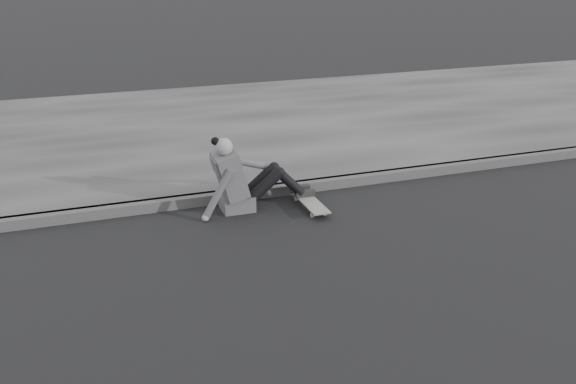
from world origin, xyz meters
The scene contains 5 objects.
ground centered at (0.00, 0.00, 0.00)m, with size 80.00×80.00×0.00m, color black.
curb centered at (0.00, 2.58, 0.06)m, with size 24.00×0.16×0.12m, color #454545.
sidewalk centered at (0.00, 5.60, 0.06)m, with size 24.00×6.00×0.12m, color #3E3E3E.
skateboard centered at (0.11, 2.04, 0.07)m, with size 0.20×0.78×0.09m.
seated_woman centered at (-0.63, 2.29, 0.36)m, with size 1.38×0.46×0.88m.
Camera 1 is at (-2.42, -4.31, 2.83)m, focal length 40.00 mm.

